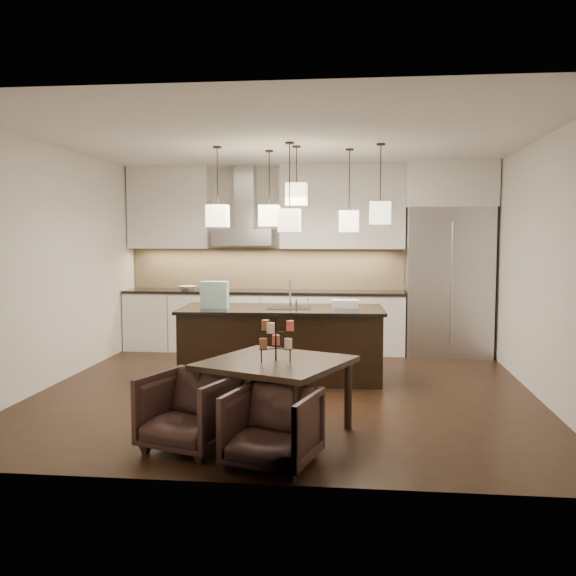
# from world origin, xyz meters

# --- Properties ---
(floor) EXTENTS (5.50, 5.50, 0.02)m
(floor) POSITION_xyz_m (0.00, 0.00, -0.01)
(floor) COLOR black
(floor) RESTS_ON ground
(ceiling) EXTENTS (5.50, 5.50, 0.02)m
(ceiling) POSITION_xyz_m (0.00, 0.00, 2.81)
(ceiling) COLOR white
(ceiling) RESTS_ON wall_back
(wall_back) EXTENTS (5.50, 0.02, 2.80)m
(wall_back) POSITION_xyz_m (0.00, 2.76, 1.40)
(wall_back) COLOR silver
(wall_back) RESTS_ON ground
(wall_front) EXTENTS (5.50, 0.02, 2.80)m
(wall_front) POSITION_xyz_m (0.00, -2.76, 1.40)
(wall_front) COLOR silver
(wall_front) RESTS_ON ground
(wall_left) EXTENTS (0.02, 5.50, 2.80)m
(wall_left) POSITION_xyz_m (-2.76, 0.00, 1.40)
(wall_left) COLOR silver
(wall_left) RESTS_ON ground
(wall_right) EXTENTS (0.02, 5.50, 2.80)m
(wall_right) POSITION_xyz_m (2.76, 0.00, 1.40)
(wall_right) COLOR silver
(wall_right) RESTS_ON ground
(refrigerator) EXTENTS (1.20, 0.72, 2.15)m
(refrigerator) POSITION_xyz_m (2.10, 2.38, 1.07)
(refrigerator) COLOR #B7B7BA
(refrigerator) RESTS_ON floor
(fridge_panel) EXTENTS (1.26, 0.72, 0.65)m
(fridge_panel) POSITION_xyz_m (2.10, 2.38, 2.47)
(fridge_panel) COLOR silver
(fridge_panel) RESTS_ON refrigerator
(lower_cabinets) EXTENTS (4.21, 0.62, 0.88)m
(lower_cabinets) POSITION_xyz_m (-0.62, 2.43, 0.44)
(lower_cabinets) COLOR silver
(lower_cabinets) RESTS_ON floor
(countertop) EXTENTS (4.21, 0.66, 0.04)m
(countertop) POSITION_xyz_m (-0.62, 2.43, 0.90)
(countertop) COLOR black
(countertop) RESTS_ON lower_cabinets
(backsplash) EXTENTS (4.21, 0.02, 0.63)m
(backsplash) POSITION_xyz_m (-0.62, 2.73, 1.24)
(backsplash) COLOR beige
(backsplash) RESTS_ON countertop
(upper_cab_left) EXTENTS (1.25, 0.35, 1.25)m
(upper_cab_left) POSITION_xyz_m (-2.10, 2.57, 2.17)
(upper_cab_left) COLOR silver
(upper_cab_left) RESTS_ON wall_back
(upper_cab_right) EXTENTS (1.85, 0.35, 1.25)m
(upper_cab_right) POSITION_xyz_m (0.55, 2.57, 2.17)
(upper_cab_right) COLOR silver
(upper_cab_right) RESTS_ON wall_back
(hood_canopy) EXTENTS (0.90, 0.52, 0.24)m
(hood_canopy) POSITION_xyz_m (-0.93, 2.48, 1.72)
(hood_canopy) COLOR #B7B7BA
(hood_canopy) RESTS_ON wall_back
(hood_chimney) EXTENTS (0.30, 0.28, 0.96)m
(hood_chimney) POSITION_xyz_m (-0.93, 2.59, 2.32)
(hood_chimney) COLOR #B7B7BA
(hood_chimney) RESTS_ON hood_canopy
(fruit_bowl) EXTENTS (0.32, 0.32, 0.06)m
(fruit_bowl) POSITION_xyz_m (-1.79, 2.38, 0.95)
(fruit_bowl) COLOR silver
(fruit_bowl) RESTS_ON countertop
(island_body) EXTENTS (2.42, 1.05, 0.84)m
(island_body) POSITION_xyz_m (-0.12, 0.57, 0.42)
(island_body) COLOR black
(island_body) RESTS_ON floor
(island_top) EXTENTS (2.50, 1.13, 0.04)m
(island_top) POSITION_xyz_m (-0.12, 0.57, 0.86)
(island_top) COLOR black
(island_top) RESTS_ON island_body
(faucet) EXTENTS (0.10, 0.23, 0.36)m
(faucet) POSITION_xyz_m (-0.03, 0.67, 1.06)
(faucet) COLOR silver
(faucet) RESTS_ON island_top
(tote_bag) EXTENTS (0.33, 0.19, 0.32)m
(tote_bag) POSITION_xyz_m (-0.92, 0.45, 1.04)
(tote_bag) COLOR #256B53
(tote_bag) RESTS_ON island_top
(food_container) EXTENTS (0.33, 0.24, 0.10)m
(food_container) POSITION_xyz_m (0.65, 0.68, 0.92)
(food_container) COLOR silver
(food_container) RESTS_ON island_top
(dining_table) EXTENTS (1.47, 1.47, 0.67)m
(dining_table) POSITION_xyz_m (0.10, -1.63, 0.33)
(dining_table) COLOR black
(dining_table) RESTS_ON floor
(candelabra) EXTENTS (0.42, 0.42, 0.39)m
(candelabra) POSITION_xyz_m (0.10, -1.63, 0.87)
(candelabra) COLOR black
(candelabra) RESTS_ON dining_table
(candle_a) EXTENTS (0.09, 0.09, 0.09)m
(candle_a) POSITION_xyz_m (0.21, -1.68, 0.83)
(candle_a) COLOR beige
(candle_a) RESTS_ON candelabra
(candle_b) EXTENTS (0.09, 0.09, 0.09)m
(candle_b) POSITION_xyz_m (0.08, -1.51, 0.83)
(candle_b) COLOR #E25646
(candle_b) RESTS_ON candelabra
(candle_c) EXTENTS (0.09, 0.09, 0.09)m
(candle_c) POSITION_xyz_m (-0.00, -1.70, 0.83)
(candle_c) COLOR brown
(candle_c) RESTS_ON candelabra
(candle_d) EXTENTS (0.09, 0.09, 0.09)m
(candle_d) POSITION_xyz_m (0.22, -1.60, 0.97)
(candle_d) COLOR #E25646
(candle_d) RESTS_ON candelabra
(candle_e) EXTENTS (0.09, 0.09, 0.09)m
(candle_e) POSITION_xyz_m (-0.00, -1.57, 0.97)
(candle_e) COLOR brown
(candle_e) RESTS_ON candelabra
(candle_f) EXTENTS (0.09, 0.09, 0.09)m
(candle_f) POSITION_xyz_m (0.07, -1.74, 0.97)
(candle_f) COLOR beige
(candle_f) RESTS_ON candelabra
(armchair_left) EXTENTS (0.88, 0.89, 0.64)m
(armchair_left) POSITION_xyz_m (-0.55, -2.08, 0.32)
(armchair_left) COLOR black
(armchair_left) RESTS_ON floor
(armchair_right) EXTENTS (0.78, 0.80, 0.60)m
(armchair_right) POSITION_xyz_m (0.17, -2.39, 0.30)
(armchair_right) COLOR black
(armchair_right) RESTS_ON floor
(pendant_a) EXTENTS (0.24, 0.24, 0.26)m
(pendant_a) POSITION_xyz_m (-0.86, 0.40, 1.98)
(pendant_a) COLOR beige
(pendant_a) RESTS_ON ceiling
(pendant_b) EXTENTS (0.24, 0.24, 0.26)m
(pendant_b) POSITION_xyz_m (-0.30, 0.83, 2.00)
(pendant_b) COLOR beige
(pendant_b) RESTS_ON ceiling
(pendant_c) EXTENTS (0.24, 0.24, 0.26)m
(pendant_c) POSITION_xyz_m (0.07, 0.46, 2.24)
(pendant_c) COLOR beige
(pendant_c) RESTS_ON ceiling
(pendant_d) EXTENTS (0.24, 0.24, 0.26)m
(pendant_d) POSITION_xyz_m (0.68, 0.79, 1.93)
(pendant_d) COLOR beige
(pendant_d) RESTS_ON ceiling
(pendant_e) EXTENTS (0.24, 0.24, 0.26)m
(pendant_e) POSITION_xyz_m (1.05, 0.38, 2.01)
(pendant_e) COLOR beige
(pendant_e) RESTS_ON ceiling
(pendant_f) EXTENTS (0.24, 0.24, 0.26)m
(pendant_f) POSITION_xyz_m (0.02, 0.16, 1.92)
(pendant_f) COLOR beige
(pendant_f) RESTS_ON ceiling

